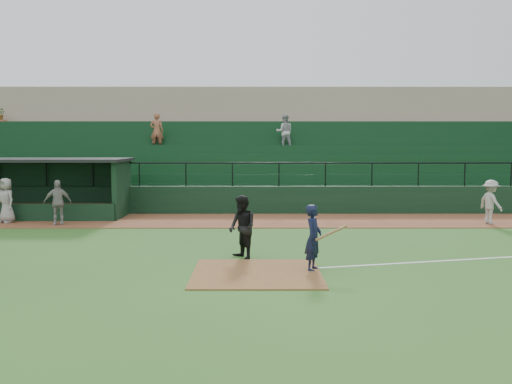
{
  "coord_description": "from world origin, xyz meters",
  "views": [
    {
      "loc": [
        -0.05,
        -13.98,
        3.06
      ],
      "look_at": [
        0.0,
        5.0,
        1.4
      ],
      "focal_mm": 39.58,
      "sensor_mm": 36.0,
      "label": 1
    }
  ],
  "objects": [
    {
      "name": "ground",
      "position": [
        0.0,
        0.0,
        0.0
      ],
      "size": [
        90.0,
        90.0,
        0.0
      ],
      "primitive_type": "plane",
      "color": "#2A581C",
      "rests_on": "ground"
    },
    {
      "name": "warning_track",
      "position": [
        0.0,
        8.0,
        0.01
      ],
      "size": [
        40.0,
        4.0,
        0.03
      ],
      "primitive_type": "cube",
      "color": "brown",
      "rests_on": "ground"
    },
    {
      "name": "home_plate_dirt",
      "position": [
        0.0,
        -1.0,
        0.01
      ],
      "size": [
        3.0,
        3.0,
        0.03
      ],
      "primitive_type": "cube",
      "color": "brown",
      "rests_on": "ground"
    },
    {
      "name": "stadium_structure",
      "position": [
        -0.0,
        16.46,
        2.3
      ],
      "size": [
        38.0,
        13.08,
        6.4
      ],
      "color": "black",
      "rests_on": "ground"
    },
    {
      "name": "dugout",
      "position": [
        -9.75,
        9.56,
        1.33
      ],
      "size": [
        8.9,
        3.2,
        2.42
      ],
      "color": "black",
      "rests_on": "ground"
    },
    {
      "name": "batter_at_plate",
      "position": [
        1.36,
        -0.69,
        0.8
      ],
      "size": [
        1.08,
        0.71,
        1.59
      ],
      "color": "black",
      "rests_on": "ground"
    },
    {
      "name": "umpire",
      "position": [
        -0.38,
        0.7,
        0.84
      ],
      "size": [
        0.96,
        1.03,
        1.68
      ],
      "primitive_type": "imported",
      "rotation": [
        0.0,
        0.0,
        -1.04
      ],
      "color": "black",
      "rests_on": "ground"
    },
    {
      "name": "runner",
      "position": [
        8.78,
        6.93,
        0.85
      ],
      "size": [
        0.92,
        1.21,
        1.65
      ],
      "primitive_type": "imported",
      "rotation": [
        0.0,
        0.0,
        1.9
      ],
      "color": "#A5A09A",
      "rests_on": "warning_track"
    },
    {
      "name": "dugout_player_a",
      "position": [
        -7.35,
        6.77,
        0.86
      ],
      "size": [
        1.05,
        0.68,
        1.66
      ],
      "primitive_type": "imported",
      "rotation": [
        0.0,
        0.0,
        0.31
      ],
      "color": "gray",
      "rests_on": "warning_track"
    },
    {
      "name": "dugout_player_b",
      "position": [
        -9.48,
        7.3,
        0.88
      ],
      "size": [
        0.99,
        0.91,
        1.7
      ],
      "primitive_type": "imported",
      "rotation": [
        0.0,
        0.0,
        -0.57
      ],
      "color": "gray",
      "rests_on": "warning_track"
    }
  ]
}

